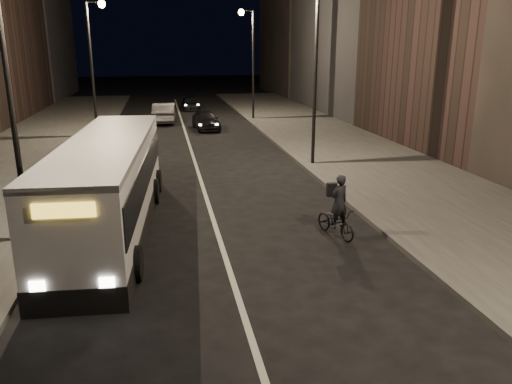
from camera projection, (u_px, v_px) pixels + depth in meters
name	position (u px, v px, depth m)	size (l,w,h in m)	color
ground	(235.00, 289.00, 12.10)	(180.00, 180.00, 0.00)	black
sidewalk_right	(353.00, 154.00, 26.79)	(7.00, 70.00, 0.16)	#353532
sidewalk_left	(16.00, 168.00, 23.75)	(7.00, 70.00, 0.16)	#353532
streetlight_right_mid	(310.00, 52.00, 22.85)	(1.20, 0.44, 8.12)	black
streetlight_right_far	(250.00, 50.00, 37.93)	(1.20, 0.44, 8.12)	black
streetlight_left_near	(15.00, 57.00, 13.40)	(1.20, 0.44, 8.12)	black
streetlight_left_far	(95.00, 51.00, 30.37)	(1.20, 0.44, 8.12)	black
city_bus	(109.00, 181.00, 15.57)	(3.10, 10.95, 2.92)	silver
cyclist_on_bicycle	(337.00, 216.00, 15.21)	(1.13, 1.84, 2.00)	black
car_near	(206.00, 120.00, 34.83)	(1.57, 3.91, 1.33)	black
car_mid	(164.00, 113.00, 37.93)	(1.61, 4.62, 1.52)	#39393B
car_far	(191.00, 103.00, 45.84)	(1.58, 3.88, 1.13)	black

